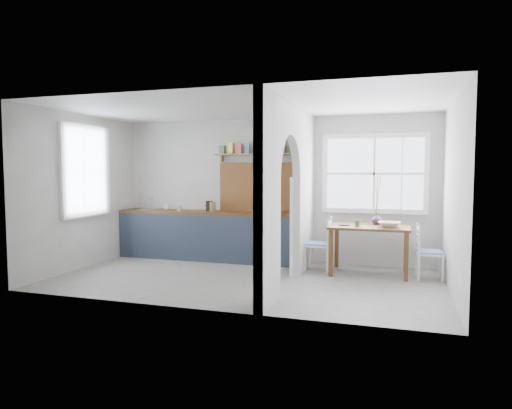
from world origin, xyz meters
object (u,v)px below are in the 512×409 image
(kettle, at_px, (294,208))
(chair_left, at_px, (318,244))
(dining_table, at_px, (369,250))
(chair_right, at_px, (429,252))
(vase, at_px, (377,219))

(kettle, bearing_deg, chair_left, -45.67)
(dining_table, height_order, chair_left, chair_left)
(chair_left, distance_m, kettle, 0.78)
(chair_right, distance_m, kettle, 2.31)
(dining_table, relative_size, chair_left, 1.41)
(chair_right, height_order, vase, vase)
(chair_left, height_order, kettle, kettle)
(dining_table, bearing_deg, chair_right, -4.48)
(kettle, bearing_deg, dining_table, -30.91)
(chair_left, bearing_deg, kettle, -117.88)
(chair_right, distance_m, vase, 0.96)
(chair_right, xyz_separation_m, kettle, (-2.20, 0.38, 0.59))
(dining_table, relative_size, kettle, 6.00)
(chair_left, xyz_separation_m, chair_right, (1.72, -0.12, -0.03))
(dining_table, height_order, kettle, kettle)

